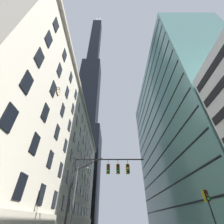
# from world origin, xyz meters

# --- Properties ---
(station_building) EXTENTS (14.80, 64.13, 29.72)m
(station_building) POSITION_xyz_m (-18.07, 26.06, 14.84)
(station_building) COLOR beige
(station_building) RESTS_ON ground
(dark_skyscraper) EXTENTS (23.15, 23.15, 228.11)m
(dark_skyscraper) POSITION_xyz_m (-21.46, 74.37, 69.84)
(dark_skyscraper) COLOR black
(dark_skyscraper) RESTS_ON ground
(glass_office_midrise) EXTENTS (16.98, 51.04, 51.08)m
(glass_office_midrise) POSITION_xyz_m (19.44, 31.02, 25.54)
(glass_office_midrise) COLOR slate
(glass_office_midrise) RESTS_ON ground
(traffic_signal_mast) EXTENTS (8.45, 0.63, 7.48)m
(traffic_signal_mast) POSITION_xyz_m (-3.45, 5.68, 5.66)
(traffic_signal_mast) COLOR black
(traffic_signal_mast) RESTS_ON sidewalk_left
(traffic_light_near_right) EXTENTS (0.40, 0.63, 3.81)m
(traffic_light_near_right) POSITION_xyz_m (6.59, 4.48, 3.20)
(traffic_light_near_right) COLOR black
(traffic_light_near_right) RESTS_ON sidewalk_right
(street_lamppost) EXTENTS (1.98, 0.32, 8.67)m
(street_lamppost) POSITION_xyz_m (-7.98, 13.23, 5.20)
(street_lamppost) COLOR #47474C
(street_lamppost) RESTS_ON sidewalk_left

